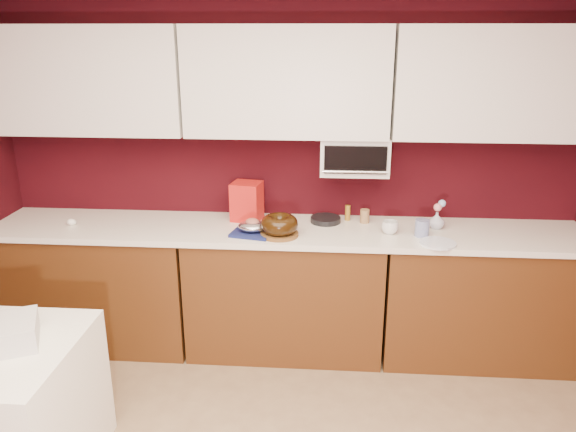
{
  "coord_description": "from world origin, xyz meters",
  "views": [
    {
      "loc": [
        0.29,
        -1.59,
        2.17
      ],
      "look_at": [
        0.03,
        1.84,
        1.02
      ],
      "focal_mm": 35.0,
      "sensor_mm": 36.0,
      "label": 1
    }
  ],
  "objects_px": {
    "pandoro_box": "(247,201)",
    "coffee_mug": "(390,226)",
    "toaster_oven": "(354,155)",
    "bundt_cake": "(279,224)",
    "flower_vase": "(437,219)",
    "foil_ham_nest": "(252,226)",
    "blue_jar": "(422,228)"
  },
  "relations": [
    {
      "from": "coffee_mug",
      "to": "flower_vase",
      "type": "relative_size",
      "value": 0.81
    },
    {
      "from": "pandoro_box",
      "to": "blue_jar",
      "type": "bearing_deg",
      "value": -1.64
    },
    {
      "from": "pandoro_box",
      "to": "coffee_mug",
      "type": "height_order",
      "value": "pandoro_box"
    },
    {
      "from": "coffee_mug",
      "to": "pandoro_box",
      "type": "bearing_deg",
      "value": 167.56
    },
    {
      "from": "pandoro_box",
      "to": "flower_vase",
      "type": "height_order",
      "value": "pandoro_box"
    },
    {
      "from": "foil_ham_nest",
      "to": "flower_vase",
      "type": "xyz_separation_m",
      "value": [
        1.21,
        0.2,
        0.01
      ]
    },
    {
      "from": "bundt_cake",
      "to": "blue_jar",
      "type": "distance_m",
      "value": 0.92
    },
    {
      "from": "flower_vase",
      "to": "coffee_mug",
      "type": "bearing_deg",
      "value": -158.39
    },
    {
      "from": "bundt_cake",
      "to": "toaster_oven",
      "type": "bearing_deg",
      "value": 33.51
    },
    {
      "from": "foil_ham_nest",
      "to": "pandoro_box",
      "type": "height_order",
      "value": "pandoro_box"
    },
    {
      "from": "toaster_oven",
      "to": "blue_jar",
      "type": "height_order",
      "value": "toaster_oven"
    },
    {
      "from": "pandoro_box",
      "to": "coffee_mug",
      "type": "bearing_deg",
      "value": -2.4
    },
    {
      "from": "pandoro_box",
      "to": "coffee_mug",
      "type": "relative_size",
      "value": 2.58
    },
    {
      "from": "toaster_oven",
      "to": "coffee_mug",
      "type": "relative_size",
      "value": 4.35
    },
    {
      "from": "toaster_oven",
      "to": "bundt_cake",
      "type": "distance_m",
      "value": 0.69
    },
    {
      "from": "toaster_oven",
      "to": "flower_vase",
      "type": "distance_m",
      "value": 0.7
    },
    {
      "from": "foil_ham_nest",
      "to": "toaster_oven",
      "type": "bearing_deg",
      "value": 24.23
    },
    {
      "from": "bundt_cake",
      "to": "pandoro_box",
      "type": "height_order",
      "value": "pandoro_box"
    },
    {
      "from": "pandoro_box",
      "to": "coffee_mug",
      "type": "distance_m",
      "value": 1.0
    },
    {
      "from": "toaster_oven",
      "to": "coffee_mug",
      "type": "height_order",
      "value": "toaster_oven"
    },
    {
      "from": "foil_ham_nest",
      "to": "coffee_mug",
      "type": "xyz_separation_m",
      "value": [
        0.89,
        0.08,
        -0.0
      ]
    },
    {
      "from": "bundt_cake",
      "to": "flower_vase",
      "type": "xyz_separation_m",
      "value": [
        1.03,
        0.22,
        -0.02
      ]
    },
    {
      "from": "bundt_cake",
      "to": "pandoro_box",
      "type": "bearing_deg",
      "value": 129.48
    },
    {
      "from": "pandoro_box",
      "to": "coffee_mug",
      "type": "xyz_separation_m",
      "value": [
        0.97,
        -0.21,
        -0.08
      ]
    },
    {
      "from": "foil_ham_nest",
      "to": "pandoro_box",
      "type": "distance_m",
      "value": 0.31
    },
    {
      "from": "bundt_cake",
      "to": "pandoro_box",
      "type": "xyz_separation_m",
      "value": [
        -0.26,
        0.31,
        0.05
      ]
    },
    {
      "from": "coffee_mug",
      "to": "blue_jar",
      "type": "height_order",
      "value": "blue_jar"
    },
    {
      "from": "bundt_cake",
      "to": "blue_jar",
      "type": "xyz_separation_m",
      "value": [
        0.92,
        0.07,
        -0.02
      ]
    },
    {
      "from": "foil_ham_nest",
      "to": "pandoro_box",
      "type": "relative_size",
      "value": 0.7
    },
    {
      "from": "blue_jar",
      "to": "flower_vase",
      "type": "relative_size",
      "value": 0.86
    },
    {
      "from": "bundt_cake",
      "to": "flower_vase",
      "type": "distance_m",
      "value": 1.06
    },
    {
      "from": "toaster_oven",
      "to": "bundt_cake",
      "type": "bearing_deg",
      "value": -146.49
    }
  ]
}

